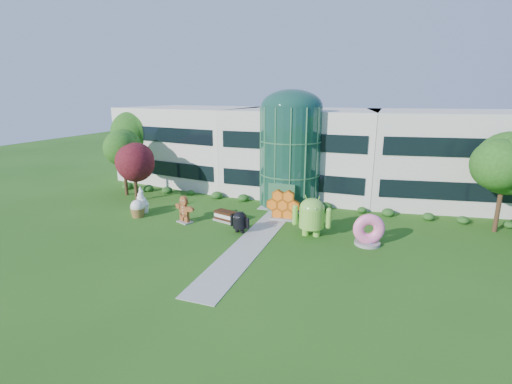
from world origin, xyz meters
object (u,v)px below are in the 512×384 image
(gingerbread, at_px, (184,209))
(android_black, at_px, (240,220))
(donut, at_px, (368,229))
(android_green, at_px, (312,214))

(gingerbread, bearing_deg, android_black, 15.50)
(android_black, relative_size, gingerbread, 0.79)
(donut, height_order, gingerbread, donut)
(android_green, relative_size, android_black, 1.75)
(android_green, xyz_separation_m, android_black, (-5.62, -1.32, -0.78))
(android_green, bearing_deg, donut, -8.01)
(android_black, bearing_deg, gingerbread, -178.33)
(android_black, relative_size, donut, 0.84)
(android_green, xyz_separation_m, gingerbread, (-11.13, -0.70, -0.61))
(gingerbread, bearing_deg, android_green, 25.49)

